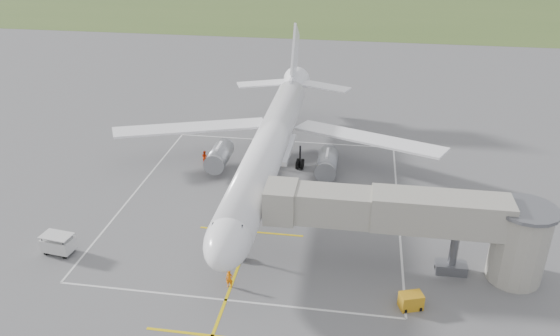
% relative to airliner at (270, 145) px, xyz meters
% --- Properties ---
extents(ground, '(700.00, 700.00, 0.00)m').
position_rel_airliner_xyz_m(ground, '(0.00, -0.75, -4.39)').
color(ground, '#4F4F51').
rests_on(ground, ground).
extents(apron_markings, '(28.20, 60.00, 0.01)m').
position_rel_airliner_xyz_m(apron_markings, '(0.00, -6.57, -4.38)').
color(apron_markings, '#DBBC0C').
rests_on(apron_markings, ground).
extents(airliner, '(38.93, 46.75, 13.52)m').
position_rel_airliner_xyz_m(airliner, '(0.00, 0.00, 0.00)').
color(airliner, white).
rests_on(airliner, ground).
extents(jet_bridge, '(23.40, 5.00, 7.20)m').
position_rel_airliner_xyz_m(jet_bridge, '(15.72, -14.25, 0.35)').
color(jet_bridge, gray).
rests_on(jet_bridge, ground).
extents(gpu_unit, '(2.01, 1.67, 1.30)m').
position_rel_airliner_xyz_m(gpu_unit, '(14.38, -19.41, -3.75)').
color(gpu_unit, '#BB8417').
rests_on(gpu_unit, ground).
extents(baggage_cart, '(2.89, 1.96, 1.88)m').
position_rel_airliner_xyz_m(baggage_cart, '(-16.26, -16.78, -3.43)').
color(baggage_cart, silver).
rests_on(baggage_cart, ground).
extents(ramp_worker_nose, '(0.60, 0.40, 1.61)m').
position_rel_airliner_xyz_m(ramp_worker_nose, '(-0.07, -19.10, -3.59)').
color(ramp_worker_nose, orange).
rests_on(ramp_worker_nose, ground).
extents(ramp_worker_wing, '(0.99, 0.93, 1.61)m').
position_rel_airliner_xyz_m(ramp_worker_wing, '(-8.52, 3.19, -3.59)').
color(ramp_worker_wing, '#FA3507').
rests_on(ramp_worker_wing, ground).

